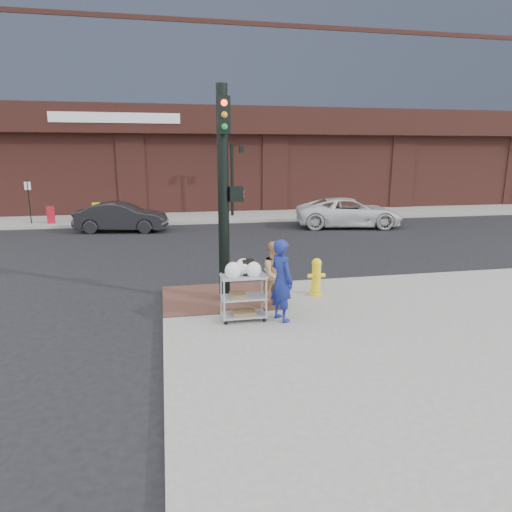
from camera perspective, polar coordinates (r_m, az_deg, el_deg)
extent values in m
plane|color=black|center=(10.65, -0.62, -7.23)|extent=(220.00, 220.00, 0.00)
cube|color=gray|center=(44.38, 7.49, 8.00)|extent=(65.00, 36.00, 0.15)
cube|color=#542E27|center=(11.35, -4.48, -5.16)|extent=(2.80, 2.40, 0.01)
cube|color=#5A2B23|center=(42.72, -2.14, 26.95)|extent=(42.00, 26.00, 28.00)
cylinder|color=black|center=(26.16, -3.02, 9.44)|extent=(0.16, 0.16, 4.00)
cube|color=black|center=(26.13, -3.07, 13.60)|extent=(1.20, 0.06, 0.06)
cube|color=black|center=(26.05, -4.29, 13.15)|extent=(0.22, 0.22, 0.35)
cube|color=black|center=(26.21, -1.84, 13.18)|extent=(0.22, 0.22, 0.35)
cylinder|color=black|center=(25.81, -26.49, 6.09)|extent=(0.05, 0.05, 2.20)
cylinder|color=black|center=(10.77, -4.11, 7.44)|extent=(0.26, 0.26, 5.00)
cube|color=black|center=(10.81, -2.52, 7.75)|extent=(0.32, 0.28, 0.34)
cube|color=#FF260C|center=(10.83, -1.68, 7.77)|extent=(0.02, 0.18, 0.22)
cube|color=black|center=(10.48, -4.06, 17.16)|extent=(0.28, 0.18, 0.80)
imported|color=navy|center=(9.61, 3.22, -3.02)|extent=(0.63, 0.75, 1.76)
imported|color=tan|center=(10.42, 2.47, -2.37)|extent=(0.93, 0.85, 1.55)
imported|color=black|center=(22.53, -16.47, 4.70)|extent=(4.41, 2.15, 1.39)
imported|color=silver|center=(23.43, 11.54, 5.34)|extent=(5.63, 3.36, 1.46)
cube|color=gray|center=(9.56, -1.59, -2.59)|extent=(0.95, 0.53, 0.03)
cube|color=gray|center=(9.69, -1.57, -5.17)|extent=(0.95, 0.53, 0.03)
cube|color=gray|center=(9.82, -1.56, -7.34)|extent=(0.95, 0.53, 0.03)
cube|color=black|center=(9.59, -1.03, -1.50)|extent=(0.23, 0.15, 0.34)
cube|color=brown|center=(9.66, -2.32, -4.92)|extent=(0.32, 0.36, 0.08)
cube|color=brown|center=(9.80, -1.56, -7.05)|extent=(0.48, 0.38, 0.07)
cylinder|color=yellow|center=(11.62, 7.49, -4.61)|extent=(0.31, 0.31, 0.09)
cylinder|color=yellow|center=(11.51, 7.55, -2.71)|extent=(0.22, 0.22, 0.69)
sphere|color=yellow|center=(11.41, 7.60, -0.87)|extent=(0.25, 0.25, 0.25)
cylinder|color=yellow|center=(11.49, 7.56, -2.44)|extent=(0.45, 0.10, 0.10)
cube|color=#A3121F|center=(25.47, -24.28, 4.73)|extent=(0.44, 0.42, 0.88)
cube|color=gold|center=(25.43, -19.30, 5.23)|extent=(0.46, 0.42, 0.97)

